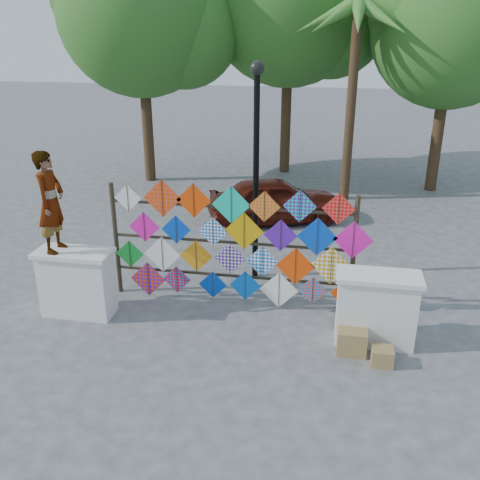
{
  "coord_description": "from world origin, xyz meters",
  "views": [
    {
      "loc": [
        1.87,
        -8.38,
        5.09
      ],
      "look_at": [
        0.23,
        0.6,
        1.39
      ],
      "focal_mm": 40.0,
      "sensor_mm": 36.0,
      "label": 1
    }
  ],
  "objects_px": {
    "lamppost": "(256,154)",
    "kite_rack": "(236,246)",
    "sedan": "(276,200)",
    "vendor_woman": "(51,202)"
  },
  "relations": [
    {
      "from": "lamppost",
      "to": "kite_rack",
      "type": "bearing_deg",
      "value": -97.43
    },
    {
      "from": "kite_rack",
      "to": "sedan",
      "type": "xyz_separation_m",
      "value": [
        0.19,
        4.8,
        -0.6
      ]
    },
    {
      "from": "kite_rack",
      "to": "vendor_woman",
      "type": "xyz_separation_m",
      "value": [
        -3.14,
        -0.93,
        0.97
      ]
    },
    {
      "from": "sedan",
      "to": "lamppost",
      "type": "bearing_deg",
      "value": 158.95
    },
    {
      "from": "kite_rack",
      "to": "vendor_woman",
      "type": "bearing_deg",
      "value": -163.48
    },
    {
      "from": "vendor_woman",
      "to": "sedan",
      "type": "bearing_deg",
      "value": -31.43
    },
    {
      "from": "kite_rack",
      "to": "sedan",
      "type": "distance_m",
      "value": 4.84
    },
    {
      "from": "lamppost",
      "to": "sedan",
      "type": "bearing_deg",
      "value": 89.67
    },
    {
      "from": "kite_rack",
      "to": "vendor_woman",
      "type": "relative_size",
      "value": 2.73
    },
    {
      "from": "kite_rack",
      "to": "lamppost",
      "type": "bearing_deg",
      "value": 82.57
    }
  ]
}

